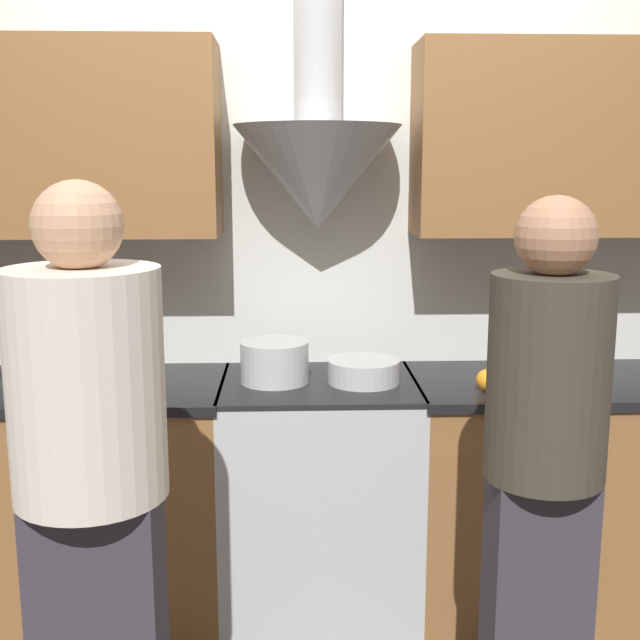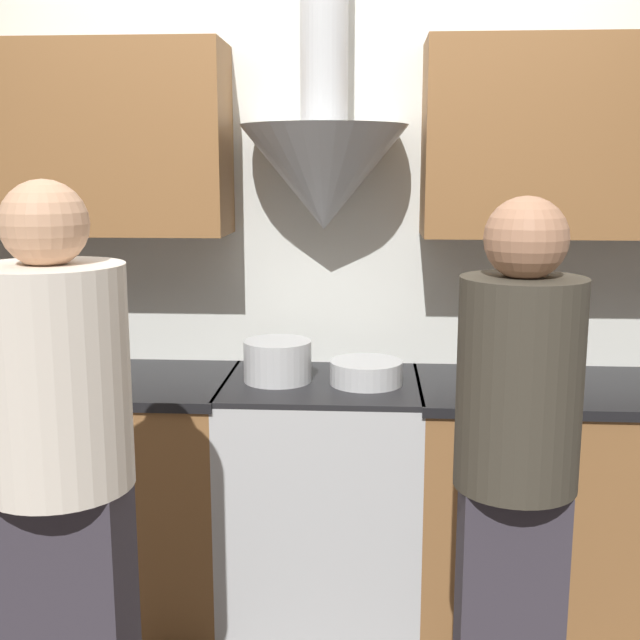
{
  "view_description": "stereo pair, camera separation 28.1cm",
  "coord_description": "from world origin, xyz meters",
  "px_view_note": "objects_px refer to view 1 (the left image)",
  "views": [
    {
      "loc": [
        -0.11,
        -2.54,
        1.7
      ],
      "look_at": [
        0.0,
        0.22,
        1.17
      ],
      "focal_mm": 45.0,
      "sensor_mm": 36.0,
      "label": 1
    },
    {
      "loc": [
        0.18,
        -2.53,
        1.7
      ],
      "look_at": [
        0.0,
        0.22,
        1.17
      ],
      "focal_mm": 45.0,
      "sensor_mm": 36.0,
      "label": 2
    }
  ],
  "objects_px": {
    "mixing_bowl": "(364,371)",
    "person_foreground_right": "(543,479)",
    "stove_range": "(319,498)",
    "person_foreground_left": "(93,499)",
    "orange_fruit": "(487,380)",
    "stock_pot": "(275,362)"
  },
  "relations": [
    {
      "from": "mixing_bowl",
      "to": "person_foreground_right",
      "type": "bearing_deg",
      "value": -67.73
    },
    {
      "from": "stove_range",
      "to": "person_foreground_right",
      "type": "xyz_separation_m",
      "value": [
        0.54,
        -0.94,
        0.45
      ]
    },
    {
      "from": "stove_range",
      "to": "mixing_bowl",
      "type": "height_order",
      "value": "mixing_bowl"
    },
    {
      "from": "person_foreground_left",
      "to": "orange_fruit",
      "type": "bearing_deg",
      "value": 37.2
    },
    {
      "from": "stock_pot",
      "to": "orange_fruit",
      "type": "distance_m",
      "value": 0.77
    },
    {
      "from": "person_foreground_left",
      "to": "person_foreground_right",
      "type": "bearing_deg",
      "value": 5.06
    },
    {
      "from": "mixing_bowl",
      "to": "person_foreground_right",
      "type": "relative_size",
      "value": 0.16
    },
    {
      "from": "stock_pot",
      "to": "person_foreground_right",
      "type": "distance_m",
      "value": 1.18
    },
    {
      "from": "person_foreground_left",
      "to": "mixing_bowl",
      "type": "bearing_deg",
      "value": 53.93
    },
    {
      "from": "stock_pot",
      "to": "stove_range",
      "type": "bearing_deg",
      "value": 0.41
    },
    {
      "from": "mixing_bowl",
      "to": "stock_pot",
      "type": "bearing_deg",
      "value": 176.43
    },
    {
      "from": "mixing_bowl",
      "to": "orange_fruit",
      "type": "distance_m",
      "value": 0.44
    },
    {
      "from": "stove_range",
      "to": "orange_fruit",
      "type": "bearing_deg",
      "value": -14.81
    },
    {
      "from": "mixing_bowl",
      "to": "person_foreground_left",
      "type": "xyz_separation_m",
      "value": [
        -0.74,
        -1.02,
        -0.04
      ]
    },
    {
      "from": "stock_pot",
      "to": "orange_fruit",
      "type": "xyz_separation_m",
      "value": [
        0.75,
        -0.15,
        -0.04
      ]
    },
    {
      "from": "orange_fruit",
      "to": "stove_range",
      "type": "bearing_deg",
      "value": 165.19
    },
    {
      "from": "stove_range",
      "to": "person_foreground_left",
      "type": "bearing_deg",
      "value": -119.1
    },
    {
      "from": "stock_pot",
      "to": "mixing_bowl",
      "type": "height_order",
      "value": "stock_pot"
    },
    {
      "from": "stock_pot",
      "to": "mixing_bowl",
      "type": "distance_m",
      "value": 0.33
    },
    {
      "from": "mixing_bowl",
      "to": "person_foreground_right",
      "type": "xyz_separation_m",
      "value": [
        0.38,
        -0.92,
        -0.05
      ]
    },
    {
      "from": "stove_range",
      "to": "stock_pot",
      "type": "height_order",
      "value": "stock_pot"
    },
    {
      "from": "orange_fruit",
      "to": "person_foreground_left",
      "type": "distance_m",
      "value": 1.47
    }
  ]
}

